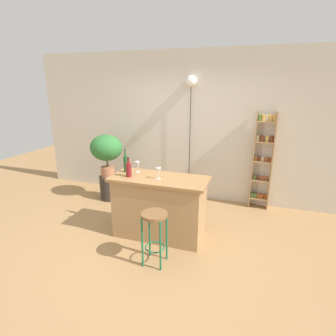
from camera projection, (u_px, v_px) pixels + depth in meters
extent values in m
plane|color=#A37A4C|center=(152.00, 245.00, 3.86)|extent=(12.00, 12.00, 0.00)
cube|color=beige|center=(188.00, 127.00, 5.21)|extent=(6.40, 0.10, 2.80)
cube|color=#A87F51|center=(159.00, 208.00, 4.00)|extent=(1.29, 0.57, 0.88)
cube|color=#9E7042|center=(159.00, 179.00, 3.87)|extent=(1.40, 0.62, 0.04)
cylinder|color=#196642|center=(142.00, 243.00, 3.31)|extent=(0.02, 0.02, 0.66)
cylinder|color=#196642|center=(160.00, 247.00, 3.24)|extent=(0.02, 0.02, 0.66)
cylinder|color=#196642|center=(150.00, 233.00, 3.53)|extent=(0.02, 0.02, 0.66)
cylinder|color=#196642|center=(167.00, 237.00, 3.45)|extent=(0.02, 0.02, 0.66)
torus|color=#196642|center=(155.00, 247.00, 3.42)|extent=(0.25, 0.25, 0.02)
cylinder|color=brown|center=(154.00, 214.00, 3.28)|extent=(0.33, 0.33, 0.03)
cube|color=#A87F51|center=(253.00, 161.00, 4.85)|extent=(0.02, 0.17, 1.76)
cube|color=#A87F51|center=(272.00, 162.00, 4.76)|extent=(0.02, 0.17, 1.76)
cube|color=#A87F51|center=(258.00, 198.00, 5.01)|extent=(0.30, 0.17, 0.02)
cylinder|color=#4C7033|center=(252.00, 195.00, 5.03)|extent=(0.07, 0.07, 0.08)
cylinder|color=#4C7033|center=(255.00, 195.00, 5.01)|extent=(0.07, 0.07, 0.08)
cylinder|color=#994C23|center=(259.00, 196.00, 5.00)|extent=(0.07, 0.07, 0.08)
cylinder|color=#994C23|center=(262.00, 196.00, 4.98)|extent=(0.07, 0.07, 0.08)
cylinder|color=#994C23|center=(266.00, 196.00, 4.97)|extent=(0.07, 0.07, 0.08)
cube|color=#A87F51|center=(260.00, 180.00, 4.91)|extent=(0.30, 0.17, 0.02)
cylinder|color=#4C7033|center=(255.00, 177.00, 4.92)|extent=(0.06, 0.06, 0.07)
cylinder|color=brown|center=(258.00, 178.00, 4.90)|extent=(0.06, 0.06, 0.07)
cylinder|color=#994C23|center=(263.00, 178.00, 4.89)|extent=(0.06, 0.06, 0.07)
cylinder|color=#994C23|center=(267.00, 178.00, 4.86)|extent=(0.06, 0.06, 0.07)
cube|color=#A87F51|center=(262.00, 161.00, 4.80)|extent=(0.30, 0.17, 0.02)
cylinder|color=#AD7A38|center=(255.00, 158.00, 4.83)|extent=(0.06, 0.06, 0.07)
cylinder|color=brown|center=(259.00, 159.00, 4.81)|extent=(0.06, 0.06, 0.07)
cylinder|color=beige|center=(262.00, 159.00, 4.79)|extent=(0.06, 0.06, 0.07)
cylinder|color=#994C23|center=(267.00, 159.00, 4.76)|extent=(0.06, 0.06, 0.07)
cylinder|color=#994C23|center=(270.00, 159.00, 4.76)|extent=(0.06, 0.06, 0.07)
cube|color=#A87F51|center=(264.00, 142.00, 4.70)|extent=(0.30, 0.17, 0.02)
cylinder|color=beige|center=(257.00, 138.00, 4.71)|extent=(0.06, 0.06, 0.11)
cylinder|color=brown|center=(262.00, 138.00, 4.68)|extent=(0.06, 0.06, 0.11)
cylinder|color=gold|center=(267.00, 139.00, 4.67)|extent=(0.06, 0.06, 0.11)
cylinder|color=brown|center=(272.00, 139.00, 4.64)|extent=(0.06, 0.06, 0.11)
cube|color=#A87F51|center=(267.00, 122.00, 4.60)|extent=(0.30, 0.17, 0.02)
cylinder|color=#4C7033|center=(259.00, 118.00, 4.61)|extent=(0.07, 0.07, 0.11)
cylinder|color=gold|center=(264.00, 118.00, 4.59)|extent=(0.07, 0.07, 0.11)
cylinder|color=beige|center=(267.00, 118.00, 4.58)|extent=(0.07, 0.07, 0.11)
cylinder|color=gold|center=(271.00, 118.00, 4.56)|extent=(0.07, 0.07, 0.11)
cylinder|color=gold|center=(275.00, 118.00, 4.54)|extent=(0.07, 0.07, 0.11)
cylinder|color=#2D2823|center=(109.00, 187.00, 5.36)|extent=(0.34, 0.34, 0.47)
cylinder|color=#A86B4C|center=(108.00, 171.00, 5.26)|extent=(0.26, 0.26, 0.19)
cylinder|color=brown|center=(107.00, 163.00, 5.21)|extent=(0.03, 0.03, 0.16)
ellipsoid|color=#2D7033|center=(106.00, 148.00, 5.12)|extent=(0.62, 0.56, 0.50)
cylinder|color=maroon|center=(129.00, 170.00, 3.88)|extent=(0.08, 0.08, 0.20)
cylinder|color=maroon|center=(128.00, 161.00, 3.83)|extent=(0.03, 0.03, 0.08)
cylinder|color=black|center=(128.00, 158.00, 3.82)|extent=(0.03, 0.03, 0.01)
cylinder|color=#194C23|center=(126.00, 164.00, 4.08)|extent=(0.06, 0.06, 0.24)
cylinder|color=#194C23|center=(125.00, 153.00, 4.03)|extent=(0.02, 0.02, 0.09)
cylinder|color=black|center=(125.00, 150.00, 4.01)|extent=(0.03, 0.03, 0.01)
cylinder|color=silver|center=(138.00, 172.00, 4.11)|extent=(0.06, 0.06, 0.00)
cylinder|color=silver|center=(138.00, 169.00, 4.10)|extent=(0.01, 0.01, 0.07)
cone|color=silver|center=(137.00, 164.00, 4.07)|extent=(0.07, 0.07, 0.08)
cylinder|color=silver|center=(159.00, 179.00, 3.80)|extent=(0.06, 0.06, 0.00)
cylinder|color=silver|center=(159.00, 176.00, 3.79)|extent=(0.01, 0.01, 0.07)
cone|color=silver|center=(159.00, 171.00, 3.77)|extent=(0.07, 0.07, 0.08)
cylinder|color=black|center=(190.00, 143.00, 5.18)|extent=(0.01, 0.01, 2.24)
sphere|color=white|center=(191.00, 81.00, 4.85)|extent=(0.20, 0.20, 0.20)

